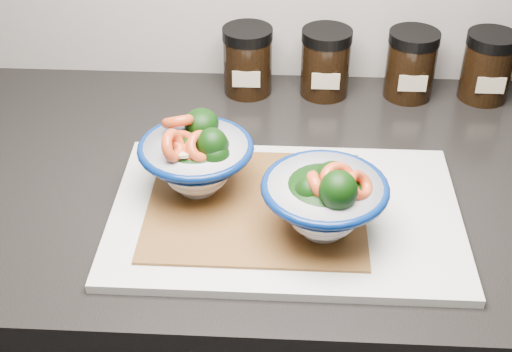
# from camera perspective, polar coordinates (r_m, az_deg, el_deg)

# --- Properties ---
(countertop) EXTENTS (3.50, 0.60, 0.04)m
(countertop) POSITION_cam_1_polar(r_m,az_deg,el_deg) (1.03, 10.16, -1.08)
(countertop) COLOR black
(countertop) RESTS_ON cabinet
(cutting_board) EXTENTS (0.45, 0.30, 0.01)m
(cutting_board) POSITION_cam_1_polar(r_m,az_deg,el_deg) (0.93, 2.37, -3.05)
(cutting_board) COLOR silver
(cutting_board) RESTS_ON countertop
(bamboo_mat) EXTENTS (0.28, 0.24, 0.00)m
(bamboo_mat) POSITION_cam_1_polar(r_m,az_deg,el_deg) (0.93, 0.00, -2.30)
(bamboo_mat) COLOR brown
(bamboo_mat) RESTS_ON cutting_board
(bowl_left) EXTENTS (0.15, 0.15, 0.11)m
(bowl_left) POSITION_cam_1_polar(r_m,az_deg,el_deg) (0.93, -4.76, 1.45)
(bowl_left) COLOR white
(bowl_left) RESTS_ON bamboo_mat
(bowl_right) EXTENTS (0.15, 0.15, 0.11)m
(bowl_right) POSITION_cam_1_polar(r_m,az_deg,el_deg) (0.86, 5.54, -1.88)
(bowl_right) COLOR white
(bowl_right) RESTS_ON bamboo_mat
(spice_jar_a) EXTENTS (0.08, 0.08, 0.11)m
(spice_jar_a) POSITION_cam_1_polar(r_m,az_deg,el_deg) (1.18, -0.67, 9.23)
(spice_jar_a) COLOR black
(spice_jar_a) RESTS_ON countertop
(spice_jar_b) EXTENTS (0.08, 0.08, 0.11)m
(spice_jar_b) POSITION_cam_1_polar(r_m,az_deg,el_deg) (1.18, 5.58, 9.04)
(spice_jar_b) COLOR black
(spice_jar_b) RESTS_ON countertop
(spice_jar_c) EXTENTS (0.08, 0.08, 0.11)m
(spice_jar_c) POSITION_cam_1_polar(r_m,az_deg,el_deg) (1.20, 12.28, 8.72)
(spice_jar_c) COLOR black
(spice_jar_c) RESTS_ON countertop
(spice_jar_d) EXTENTS (0.08, 0.08, 0.11)m
(spice_jar_d) POSITION_cam_1_polar(r_m,az_deg,el_deg) (1.22, 18.03, 8.35)
(spice_jar_d) COLOR black
(spice_jar_d) RESTS_ON countertop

